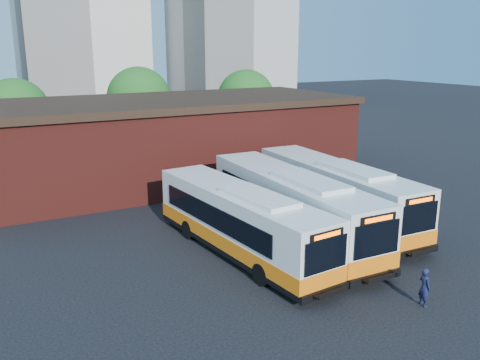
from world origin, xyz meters
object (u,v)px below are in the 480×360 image
transit_worker (424,287)px  bus_mideast (292,209)px  bus_east (335,195)px  bus_midwest (241,224)px

transit_worker → bus_mideast: bearing=12.8°
transit_worker → bus_east: bearing=-9.2°
bus_east → transit_worker: bus_east is taller
bus_midwest → bus_mideast: (3.46, 0.53, 0.12)m
bus_east → transit_worker: 10.49m
bus_midwest → transit_worker: bearing=-69.5°
bus_mideast → transit_worker: size_ratio=8.60×
bus_midwest → bus_east: bus_east is taller
bus_mideast → transit_worker: bus_mideast is taller
bus_midwest → bus_east: size_ratio=0.96×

